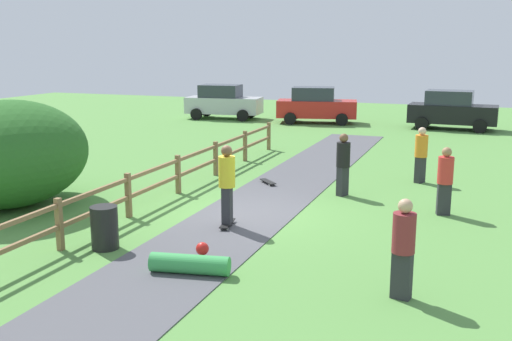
% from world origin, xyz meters
% --- Properties ---
extents(ground_plane, '(60.00, 60.00, 0.00)m').
position_xyz_m(ground_plane, '(0.00, 0.00, 0.00)').
color(ground_plane, '#568E42').
extents(asphalt_path, '(2.40, 28.00, 0.02)m').
position_xyz_m(asphalt_path, '(0.00, 0.00, 0.01)').
color(asphalt_path, '#515156').
rests_on(asphalt_path, ground_plane).
extents(wooden_fence, '(0.12, 18.12, 1.10)m').
position_xyz_m(wooden_fence, '(-2.60, 0.00, 0.67)').
color(wooden_fence, olive).
rests_on(wooden_fence, ground_plane).
extents(bush_large, '(3.70, 4.44, 2.77)m').
position_xyz_m(bush_large, '(-6.05, -1.40, 1.38)').
color(bush_large, '#286023').
rests_on(bush_large, ground_plane).
extents(trash_bin, '(0.56, 0.56, 0.90)m').
position_xyz_m(trash_bin, '(-1.80, -3.45, 0.45)').
color(trash_bin, black).
rests_on(trash_bin, ground_plane).
extents(skater_riding, '(0.44, 0.82, 1.90)m').
position_xyz_m(skater_riding, '(-0.02, -1.19, 1.09)').
color(skater_riding, black).
rests_on(skater_riding, asphalt_path).
extents(skater_fallen, '(1.52, 1.28, 0.36)m').
position_xyz_m(skater_fallen, '(0.48, -4.05, 0.20)').
color(skater_fallen, green).
rests_on(skater_fallen, asphalt_path).
extents(skateboard_loose, '(0.70, 0.71, 0.08)m').
position_xyz_m(skateboard_loose, '(-0.59, 3.22, 0.09)').
color(skateboard_loose, black).
rests_on(skateboard_loose, asphalt_path).
extents(bystander_red, '(0.46, 0.46, 1.70)m').
position_xyz_m(bystander_red, '(4.58, 1.64, 0.94)').
color(bystander_red, '#2D2D33').
rests_on(bystander_red, ground_plane).
extents(bystander_orange, '(0.52, 0.52, 1.71)m').
position_xyz_m(bystander_orange, '(3.68, 5.08, 0.94)').
color(bystander_orange, '#2D2D33').
rests_on(bystander_orange, ground_plane).
extents(bystander_maroon, '(0.44, 0.44, 1.71)m').
position_xyz_m(bystander_maroon, '(4.26, -3.83, 0.94)').
color(bystander_maroon, '#2D2D33').
rests_on(bystander_maroon, ground_plane).
extents(bystander_black, '(0.51, 0.51, 1.75)m').
position_xyz_m(bystander_black, '(1.81, 2.67, 0.97)').
color(bystander_black, '#2D2D33').
rests_on(bystander_black, ground_plane).
extents(parked_car_black, '(4.27, 2.13, 1.92)m').
position_xyz_m(parked_car_black, '(3.93, 17.79, 0.96)').
color(parked_car_black, black).
rests_on(parked_car_black, ground_plane).
extents(parked_car_silver, '(4.36, 2.34, 1.92)m').
position_xyz_m(parked_car_silver, '(-8.44, 17.78, 0.96)').
color(parked_car_silver, '#B7B7BC').
rests_on(parked_car_silver, ground_plane).
extents(parked_car_red, '(4.46, 2.66, 1.92)m').
position_xyz_m(parked_car_red, '(-3.02, 17.78, 0.96)').
color(parked_car_red, red).
rests_on(parked_car_red, ground_plane).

